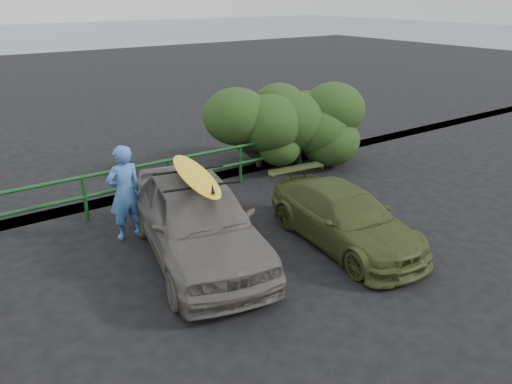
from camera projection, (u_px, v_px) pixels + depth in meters
ground at (257, 318)px, 7.63m from camera, size 80.00×80.00×0.00m
guardrail at (129, 189)px, 11.23m from camera, size 14.00×0.08×1.04m
shrub_right at (289, 129)px, 14.09m from camera, size 3.20×2.40×2.10m
sedan at (197, 219)px, 9.11m from camera, size 2.78×4.85×1.55m
olive_vehicle at (345, 217)px, 9.72m from camera, size 1.94×3.93×1.10m
man at (125, 192)px, 9.82m from camera, size 0.72×0.49×1.93m
roof_rack at (195, 178)px, 8.82m from camera, size 1.51×1.20×0.04m
surfboard at (195, 175)px, 8.79m from camera, size 1.05×2.54×0.07m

